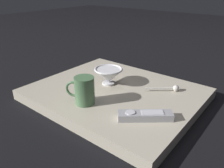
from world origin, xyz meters
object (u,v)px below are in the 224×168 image
coffee_mug (84,90)px  tv_remote_near (145,116)px  cereal_bowl (108,75)px  teaspoon (173,88)px

coffee_mug → tv_remote_near: coffee_mug is taller
cereal_bowl → tv_remote_near: cereal_bowl is taller
teaspoon → tv_remote_near: (-0.25, -0.02, -0.00)m
teaspoon → cereal_bowl: bearing=113.7°
cereal_bowl → coffee_mug: 0.19m
cereal_bowl → teaspoon: 0.28m
cereal_bowl → tv_remote_near: 0.30m
coffee_mug → tv_remote_near: size_ratio=0.62×
coffee_mug → tv_remote_near: bearing=-78.2°
cereal_bowl → coffee_mug: bearing=-168.3°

